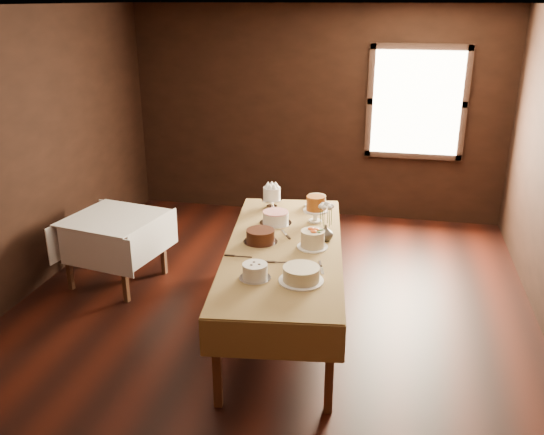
{
  "coord_description": "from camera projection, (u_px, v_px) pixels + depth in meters",
  "views": [
    {
      "loc": [
        1.05,
        -4.73,
        2.85
      ],
      "look_at": [
        0.0,
        0.2,
        0.95
      ],
      "focal_mm": 38.47,
      "sensor_mm": 36.0,
      "label": 1
    }
  ],
  "objects": [
    {
      "name": "floor",
      "position": [
        268.0,
        318.0,
        5.54
      ],
      "size": [
        5.0,
        6.0,
        0.01
      ],
      "primitive_type": "cube",
      "color": "black",
      "rests_on": "ground"
    },
    {
      "name": "cake_caramel",
      "position": [
        315.0,
        210.0,
        5.68
      ],
      "size": [
        0.24,
        0.24,
        0.28
      ],
      "color": "white",
      "rests_on": "display_table"
    },
    {
      "name": "cake_server_a",
      "position": [
        284.0,
        262.0,
        4.83
      ],
      "size": [
        0.24,
        0.06,
        0.01
      ],
      "primitive_type": "cube",
      "rotation": [
        0.0,
        0.0,
        0.16
      ],
      "color": "silver",
      "rests_on": "display_table"
    },
    {
      "name": "cake_server_d",
      "position": [
        317.0,
        236.0,
        5.36
      ],
      "size": [
        0.11,
        0.23,
        0.01
      ],
      "primitive_type": "cube",
      "rotation": [
        0.0,
        0.0,
        1.21
      ],
      "color": "silver",
      "rests_on": "display_table"
    },
    {
      "name": "wall_front",
      "position": [
        103.0,
        390.0,
        2.3
      ],
      "size": [
        5.0,
        0.02,
        2.8
      ],
      "primitive_type": "cube",
      "color": "black",
      "rests_on": "ground"
    },
    {
      "name": "cake_lattice",
      "position": [
        276.0,
        218.0,
        5.65
      ],
      "size": [
        0.31,
        0.31,
        0.12
      ],
      "color": "silver",
      "rests_on": "display_table"
    },
    {
      "name": "flower_bouquet",
      "position": [
        326.0,
        213.0,
        5.19
      ],
      "size": [
        0.14,
        0.14,
        0.2
      ],
      "primitive_type": null,
      "color": "white",
      "rests_on": "flower_vase"
    },
    {
      "name": "cake_server_c",
      "position": [
        284.0,
        233.0,
        5.44
      ],
      "size": [
        0.14,
        0.22,
        0.01
      ],
      "primitive_type": "cube",
      "rotation": [
        0.0,
        0.0,
        2.08
      ],
      "color": "silver",
      "rests_on": "display_table"
    },
    {
      "name": "cake_server_b",
      "position": [
        322.0,
        270.0,
        4.69
      ],
      "size": [
        0.08,
        0.24,
        0.01
      ],
      "primitive_type": "cube",
      "rotation": [
        0.0,
        0.0,
        -1.33
      ],
      "color": "silver",
      "rests_on": "display_table"
    },
    {
      "name": "cake_meringue",
      "position": [
        272.0,
        198.0,
        6.07
      ],
      "size": [
        0.25,
        0.25,
        0.23
      ],
      "color": "silver",
      "rests_on": "display_table"
    },
    {
      "name": "cake_chocolate",
      "position": [
        260.0,
        237.0,
        5.21
      ],
      "size": [
        0.32,
        0.32,
        0.12
      ],
      "color": "silver",
      "rests_on": "display_table"
    },
    {
      "name": "wall_left",
      "position": [
        11.0,
        161.0,
        5.53
      ],
      "size": [
        0.02,
        6.0,
        2.8
      ],
      "primitive_type": "cube",
      "color": "black",
      "rests_on": "ground"
    },
    {
      "name": "cake_swirl",
      "position": [
        255.0,
        272.0,
        4.53
      ],
      "size": [
        0.28,
        0.28,
        0.13
      ],
      "color": "silver",
      "rests_on": "display_table"
    },
    {
      "name": "wall_back",
      "position": [
        316.0,
        114.0,
        7.79
      ],
      "size": [
        5.0,
        0.02,
        2.8
      ],
      "primitive_type": "cube",
      "color": "black",
      "rests_on": "ground"
    },
    {
      "name": "cake_speckled",
      "position": [
        317.0,
        201.0,
        6.13
      ],
      "size": [
        0.26,
        0.26,
        0.12
      ],
      "color": "white",
      "rests_on": "display_table"
    },
    {
      "name": "flower_vase",
      "position": [
        325.0,
        233.0,
        5.26
      ],
      "size": [
        0.2,
        0.2,
        0.15
      ],
      "primitive_type": "imported",
      "rotation": [
        0.0,
        0.0,
        3.98
      ],
      "color": "#2D2823",
      "rests_on": "display_table"
    },
    {
      "name": "cake_server_e",
      "position": [
        243.0,
        257.0,
        4.94
      ],
      "size": [
        0.24,
        0.04,
        0.01
      ],
      "primitive_type": "cube",
      "rotation": [
        0.0,
        0.0,
        0.04
      ],
      "color": "silver",
      "rests_on": "display_table"
    },
    {
      "name": "window",
      "position": [
        417.0,
        103.0,
        7.41
      ],
      "size": [
        1.1,
        0.05,
        1.3
      ],
      "primitive_type": "cube",
      "color": "#FFEABF",
      "rests_on": "wall_back"
    },
    {
      "name": "display_table",
      "position": [
        284.0,
        253.0,
        5.17
      ],
      "size": [
        1.31,
        2.67,
        0.79
      ],
      "rotation": [
        0.0,
        0.0,
        0.13
      ],
      "color": "#492817",
      "rests_on": "ground"
    },
    {
      "name": "cake_flowers",
      "position": [
        313.0,
        240.0,
        5.1
      ],
      "size": [
        0.29,
        0.29,
        0.16
      ],
      "color": "white",
      "rests_on": "display_table"
    },
    {
      "name": "cake_cream",
      "position": [
        301.0,
        275.0,
        4.5
      ],
      "size": [
        0.38,
        0.38,
        0.12
      ],
      "color": "white",
      "rests_on": "display_table"
    },
    {
      "name": "side_table",
      "position": [
        114.0,
        225.0,
        6.04
      ],
      "size": [
        1.02,
        1.02,
        0.74
      ],
      "rotation": [
        0.0,
        0.0,
        -0.18
      ],
      "color": "#492817",
      "rests_on": "ground"
    },
    {
      "name": "ceiling",
      "position": [
        267.0,
        5.0,
        4.55
      ],
      "size": [
        5.0,
        6.0,
        0.01
      ],
      "primitive_type": "cube",
      "color": "beige",
      "rests_on": "wall_back"
    }
  ]
}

